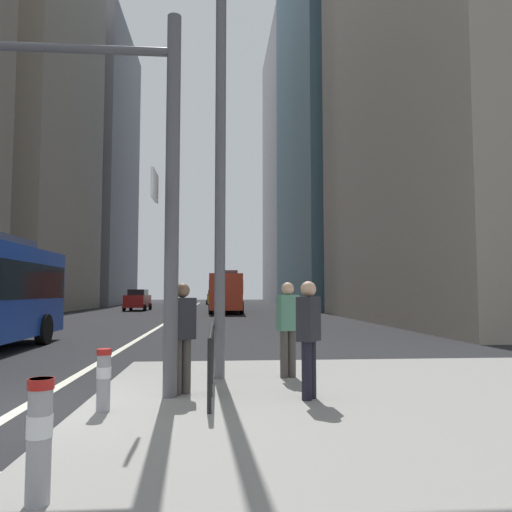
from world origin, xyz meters
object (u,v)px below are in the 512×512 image
bollard_left (39,434)px  car_receding_near (214,297)px  traffic_signal_gantry (33,136)px  pedestrian_walking (182,332)px  car_oncoming_mid (138,300)px  street_lamp_post (221,106)px  bollard_right (104,376)px  pedestrian_far (288,324)px  city_bus_red_receding (227,290)px  pedestrian_waiting (309,333)px

bollard_left → car_receding_near: bearing=89.4°
traffic_signal_gantry → pedestrian_walking: size_ratio=3.69×
car_oncoming_mid → bollard_left: (6.05, -41.84, -0.32)m
street_lamp_post → car_receding_near: bearing=90.7°
car_oncoming_mid → car_receding_near: bearing=72.5°
bollard_right → pedestrian_far: 3.73m
city_bus_red_receding → bollard_right: size_ratio=13.12×
traffic_signal_gantry → pedestrian_far: bearing=20.5°
street_lamp_post → bollard_right: 5.45m
bollard_right → pedestrian_waiting: (2.88, 0.51, 0.52)m
bollard_left → pedestrian_waiting: size_ratio=0.53×
pedestrian_walking → pedestrian_waiting: bearing=-15.1°
pedestrian_walking → car_oncoming_mid: bearing=100.2°
car_oncoming_mid → traffic_signal_gantry: size_ratio=0.69×
car_oncoming_mid → city_bus_red_receding: bearing=-28.6°
car_oncoming_mid → car_receding_near: same height
bollard_right → bollard_left: bearing=-86.4°
pedestrian_waiting → pedestrian_walking: 1.99m
car_receding_near → pedestrian_waiting: bearing=-88.1°
bollard_right → pedestrian_waiting: pedestrian_waiting is taller
city_bus_red_receding → car_oncoming_mid: city_bus_red_receding is taller
city_bus_red_receding → pedestrian_walking: city_bus_red_receding is taller
pedestrian_waiting → pedestrian_far: bearing=91.5°
bollard_right → pedestrian_waiting: size_ratio=0.47×
car_oncoming_mid → bollard_right: size_ratio=5.34×
car_oncoming_mid → bollard_left: bearing=-81.8°
car_receding_near → street_lamp_post: 58.16m
city_bus_red_receding → bollard_left: (-2.05, -37.42, -1.17)m
car_receding_near → street_lamp_post: (0.67, -58.00, 4.29)m
city_bus_red_receding → bollard_left: city_bus_red_receding is taller
city_bus_red_receding → pedestrian_waiting: city_bus_red_receding is taller
car_receding_near → street_lamp_post: bearing=-89.3°
pedestrian_walking → street_lamp_post: bearing=65.8°
city_bus_red_receding → pedestrian_waiting: 34.04m
car_oncoming_mid → bollard_right: 39.40m
pedestrian_walking → pedestrian_far: size_ratio=0.98×
traffic_signal_gantry → pedestrian_waiting: bearing=-4.0°
car_receding_near → traffic_signal_gantry: bearing=-92.1°
pedestrian_walking → car_receding_near: bearing=90.1°
car_oncoming_mid → traffic_signal_gantry: 38.55m
street_lamp_post → bollard_right: (-1.55, -2.35, -4.67)m
pedestrian_walking → city_bus_red_receding: bearing=87.8°
street_lamp_post → pedestrian_waiting: street_lamp_post is taller
pedestrian_waiting → pedestrian_far: pedestrian_far is taller
traffic_signal_gantry → city_bus_red_receding: bearing=84.0°
street_lamp_post → pedestrian_waiting: size_ratio=4.57×
traffic_signal_gantry → bollard_right: bearing=-31.1°
car_receding_near → bollard_left: (-0.70, -63.22, -0.32)m
pedestrian_waiting → traffic_signal_gantry: bearing=176.0°
street_lamp_post → pedestrian_far: street_lamp_post is taller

